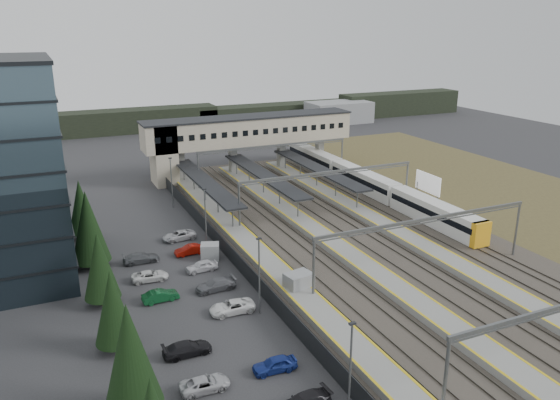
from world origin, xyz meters
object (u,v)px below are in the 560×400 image
footbridge (236,134)px  train (365,182)px  relay_cabin_far (210,252)px  relay_cabin_near (299,284)px  billboard (428,184)px

footbridge → train: bearing=-49.9°
footbridge → relay_cabin_far: bearing=-114.7°
relay_cabin_near → billboard: billboard is taller
relay_cabin_far → train: 36.33m
relay_cabin_near → train: (26.65, 28.54, 0.71)m
relay_cabin_near → billboard: (31.91, 18.71, 2.27)m
relay_cabin_far → footbridge: (16.29, 35.38, 6.93)m
relay_cabin_near → train: 39.05m
train → billboard: billboard is taller
relay_cabin_far → footbridge: footbridge is taller
relay_cabin_near → relay_cabin_far: size_ratio=1.18×
relay_cabin_near → footbridge: footbridge is taller
relay_cabin_near → footbridge: 49.46m
footbridge → train: (16.30, -19.35, -6.04)m
relay_cabin_near → relay_cabin_far: 13.85m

